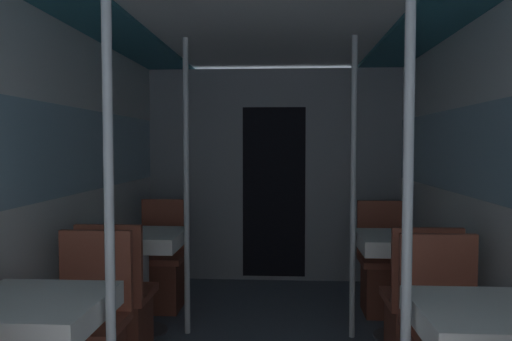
% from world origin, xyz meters
% --- Properties ---
extents(wall_left, '(0.05, 6.42, 2.17)m').
position_xyz_m(wall_left, '(-1.31, 1.81, 1.12)').
color(wall_left, silver).
rests_on(wall_left, ground_plane).
extents(wall_right, '(0.05, 6.42, 2.17)m').
position_xyz_m(wall_right, '(1.31, 1.81, 1.12)').
color(wall_right, silver).
rests_on(wall_right, ground_plane).
extents(ceiling_panel, '(2.63, 6.42, 0.07)m').
position_xyz_m(ceiling_panel, '(0.00, 1.81, 2.21)').
color(ceiling_panel, white).
rests_on(ceiling_panel, wall_left).
extents(bulkhead_far, '(2.57, 0.09, 2.17)m').
position_xyz_m(bulkhead_far, '(0.00, 4.03, 1.08)').
color(bulkhead_far, gray).
rests_on(bulkhead_far, ground_plane).
extents(dining_table_left_0, '(0.59, 0.59, 0.75)m').
position_xyz_m(dining_table_left_0, '(-0.94, 0.90, 0.63)').
color(dining_table_left_0, '#4C4C51').
rests_on(dining_table_left_0, ground_plane).
extents(support_pole_left_0, '(0.04, 0.04, 2.17)m').
position_xyz_m(support_pole_left_0, '(-0.61, 0.90, 1.09)').
color(support_pole_left_0, silver).
rests_on(support_pole_left_0, ground_plane).
extents(dining_table_left_1, '(0.59, 0.59, 0.75)m').
position_xyz_m(dining_table_left_1, '(-0.94, 2.50, 0.63)').
color(dining_table_left_1, '#4C4C51').
rests_on(dining_table_left_1, ground_plane).
extents(chair_left_near_1, '(0.41, 0.41, 0.92)m').
position_xyz_m(chair_left_near_1, '(-0.94, 1.96, 0.29)').
color(chair_left_near_1, brown).
rests_on(chair_left_near_1, ground_plane).
extents(chair_left_far_1, '(0.41, 0.41, 0.92)m').
position_xyz_m(chair_left_far_1, '(-0.94, 3.04, 0.29)').
color(chair_left_far_1, brown).
rests_on(chair_left_far_1, ground_plane).
extents(support_pole_left_1, '(0.04, 0.04, 2.17)m').
position_xyz_m(support_pole_left_1, '(-0.61, 2.50, 1.09)').
color(support_pole_left_1, silver).
rests_on(support_pole_left_1, ground_plane).
extents(dining_table_right_0, '(0.59, 0.59, 0.75)m').
position_xyz_m(dining_table_right_0, '(0.94, 0.90, 0.63)').
color(dining_table_right_0, '#4C4C51').
rests_on(dining_table_right_0, ground_plane).
extents(support_pole_right_0, '(0.04, 0.04, 2.17)m').
position_xyz_m(support_pole_right_0, '(0.61, 0.90, 1.09)').
color(support_pole_right_0, silver).
rests_on(support_pole_right_0, ground_plane).
extents(dining_table_right_1, '(0.59, 0.59, 0.75)m').
position_xyz_m(dining_table_right_1, '(0.94, 2.50, 0.63)').
color(dining_table_right_1, '#4C4C51').
rests_on(dining_table_right_1, ground_plane).
extents(chair_right_near_1, '(0.41, 0.41, 0.92)m').
position_xyz_m(chair_right_near_1, '(0.94, 1.96, 0.29)').
color(chair_right_near_1, brown).
rests_on(chair_right_near_1, ground_plane).
extents(chair_right_far_1, '(0.41, 0.41, 0.92)m').
position_xyz_m(chair_right_far_1, '(0.94, 3.04, 0.29)').
color(chair_right_far_1, brown).
rests_on(chair_right_far_1, ground_plane).
extents(support_pole_right_1, '(0.04, 0.04, 2.17)m').
position_xyz_m(support_pole_right_1, '(0.61, 2.50, 1.09)').
color(support_pole_right_1, silver).
rests_on(support_pole_right_1, ground_plane).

